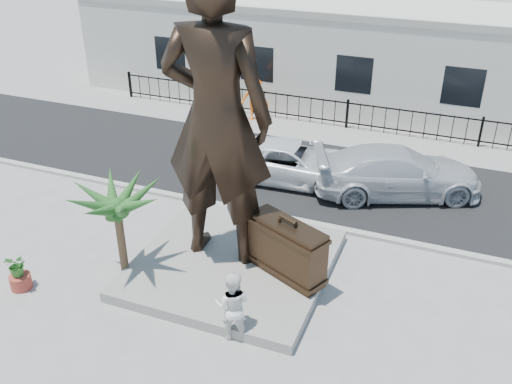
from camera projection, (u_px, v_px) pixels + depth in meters
ground at (227, 305)px, 14.64m from camera, size 100.00×100.00×0.00m
street at (315, 174)px, 21.16m from camera, size 40.00×7.00×0.01m
curb at (285, 218)px, 18.28m from camera, size 40.00×0.25×0.12m
far_sidewalk at (342, 134)px, 24.42m from camera, size 40.00×2.50×0.02m
plinth at (233, 264)px, 15.95m from camera, size 5.20×5.20×0.30m
fence at (347, 115)px, 24.78m from camera, size 22.00×0.10×1.20m
building at (370, 54)px, 27.44m from camera, size 28.00×7.00×4.40m
statue at (217, 119)px, 14.34m from camera, size 3.04×2.09×8.03m
suitcase at (287, 249)px, 14.95m from camera, size 2.32×1.58×1.57m
tourist at (233, 305)px, 13.25m from camera, size 1.01×0.86×1.81m
car_white at (293, 162)px, 20.40m from camera, size 5.23×2.67×1.42m
car_silver at (397, 172)px, 19.44m from camera, size 6.16×4.35×1.66m
worker at (254, 99)px, 25.44m from camera, size 1.46×1.16×1.98m
palm_tree at (126, 275)px, 15.76m from camera, size 1.80×1.80×3.20m
planter at (21, 282)px, 15.18m from camera, size 0.56×0.56×0.40m
shrub at (17, 266)px, 14.92m from camera, size 0.69×0.63×0.65m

